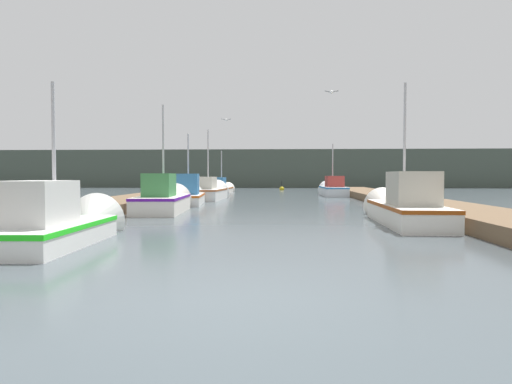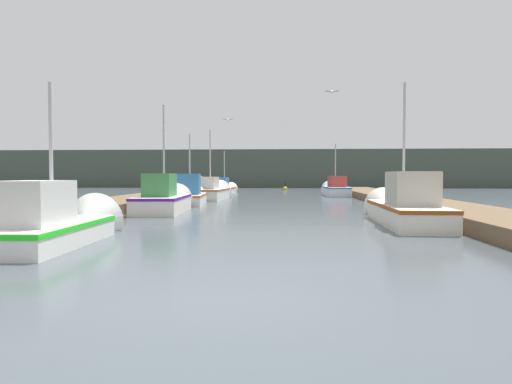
{
  "view_description": "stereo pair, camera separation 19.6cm",
  "coord_description": "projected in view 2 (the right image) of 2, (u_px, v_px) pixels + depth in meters",
  "views": [
    {
      "loc": [
        0.6,
        -5.39,
        1.5
      ],
      "look_at": [
        -0.35,
        11.62,
        0.86
      ],
      "focal_mm": 32.0,
      "sensor_mm": 36.0,
      "label": 1
    },
    {
      "loc": [
        0.8,
        -5.37,
        1.5
      ],
      "look_at": [
        -0.35,
        11.62,
        0.86
      ],
      "focal_mm": 32.0,
      "sensor_mm": 36.0,
      "label": 2
    }
  ],
  "objects": [
    {
      "name": "fishing_boat_5",
      "position": [
        335.0,
        189.0,
        33.21
      ],
      "size": [
        1.63,
        6.19,
        4.14
      ],
      "rotation": [
        0.0,
        0.0,
        0.02
      ],
      "color": "silver",
      "rests_on": "ground_plane"
    },
    {
      "name": "seagull_lead",
      "position": [
        228.0,
        120.0,
        24.6
      ],
      "size": [
        0.55,
        0.29,
        0.12
      ],
      "rotation": [
        0.0,
        0.0,
        3.19
      ],
      "color": "white"
    },
    {
      "name": "seagull_1",
      "position": [
        332.0,
        92.0,
        18.05
      ],
      "size": [
        0.55,
        0.29,
        0.12
      ],
      "rotation": [
        0.0,
        0.0,
        3.1
      ],
      "color": "white"
    },
    {
      "name": "fishing_boat_2",
      "position": [
        165.0,
        200.0,
        18.62
      ],
      "size": [
        1.97,
        5.19,
        4.77
      ],
      "rotation": [
        0.0,
        0.0,
        0.07
      ],
      "color": "silver",
      "rests_on": "ground_plane"
    },
    {
      "name": "ground_plane",
      "position": [
        220.0,
        300.0,
        5.47
      ],
      "size": [
        200.0,
        200.0,
        0.0
      ],
      "color": "#424C51"
    },
    {
      "name": "mooring_piling_0",
      "position": [
        172.0,
        191.0,
        24.85
      ],
      "size": [
        0.35,
        0.35,
        1.25
      ],
      "color": "#473523",
      "rests_on": "ground_plane"
    },
    {
      "name": "fishing_boat_0",
      "position": [
        58.0,
        224.0,
        10.14
      ],
      "size": [
        1.78,
        4.69,
        4.01
      ],
      "rotation": [
        0.0,
        0.0,
        0.04
      ],
      "color": "silver",
      "rests_on": "ground_plane"
    },
    {
      "name": "fishing_boat_4",
      "position": [
        212.0,
        192.0,
        28.21
      ],
      "size": [
        1.99,
        5.26,
        4.77
      ],
      "rotation": [
        0.0,
        0.0,
        -0.04
      ],
      "color": "silver",
      "rests_on": "ground_plane"
    },
    {
      "name": "dock_right",
      "position": [
        413.0,
        203.0,
        20.97
      ],
      "size": [
        2.74,
        40.0,
        0.42
      ],
      "color": "brown",
      "rests_on": "ground_plane"
    },
    {
      "name": "fishing_boat_1",
      "position": [
        401.0,
        207.0,
        14.26
      ],
      "size": [
        1.64,
        6.33,
        4.72
      ],
      "rotation": [
        0.0,
        0.0,
        -0.02
      ],
      "color": "silver",
      "rests_on": "ground_plane"
    },
    {
      "name": "mooring_piling_2",
      "position": [
        420.0,
        200.0,
        15.07
      ],
      "size": [
        0.26,
        0.26,
        1.35
      ],
      "color": "#473523",
      "rests_on": "ground_plane"
    },
    {
      "name": "distant_shore_ridge",
      "position": [
        281.0,
        169.0,
        61.12
      ],
      "size": [
        120.0,
        16.0,
        4.51
      ],
      "color": "#424C42",
      "rests_on": "ground_plane"
    },
    {
      "name": "fishing_boat_3",
      "position": [
        190.0,
        195.0,
        23.57
      ],
      "size": [
        1.9,
        4.94,
        4.03
      ],
      "rotation": [
        0.0,
        0.0,
        0.1
      ],
      "color": "silver",
      "rests_on": "ground_plane"
    },
    {
      "name": "mooring_piling_1",
      "position": [
        201.0,
        186.0,
        33.57
      ],
      "size": [
        0.24,
        0.24,
        1.41
      ],
      "color": "#473523",
      "rests_on": "ground_plane"
    },
    {
      "name": "channel_buoy",
      "position": [
        285.0,
        189.0,
        45.02
      ],
      "size": [
        0.46,
        0.46,
        0.96
      ],
      "color": "gold",
      "rests_on": "ground_plane"
    },
    {
      "name": "fishing_boat_6",
      "position": [
        225.0,
        188.0,
        37.83
      ],
      "size": [
        1.57,
        6.04,
        3.85
      ],
      "rotation": [
        0.0,
        0.0,
        -0.05
      ],
      "color": "silver",
      "rests_on": "ground_plane"
    },
    {
      "name": "dock_left",
      "position": [
        132.0,
        202.0,
        21.86
      ],
      "size": [
        2.74,
        40.0,
        0.42
      ],
      "color": "brown",
      "rests_on": "ground_plane"
    }
  ]
}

